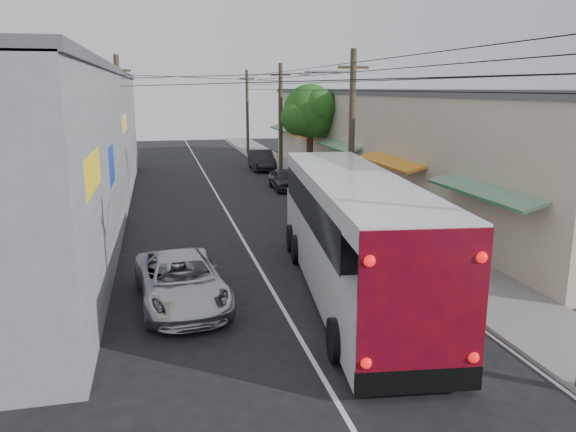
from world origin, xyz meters
name	(u,v)px	position (x,y,z in m)	size (l,w,h in m)	color
ground	(321,374)	(0.00, 0.00, 0.00)	(120.00, 120.00, 0.00)	black
sidewalk	(331,197)	(6.50, 20.00, 0.06)	(3.00, 80.00, 0.12)	slate
building_right	(391,139)	(10.99, 22.00, 3.15)	(7.09, 40.00, 6.25)	#BEAD97
building_left	(48,144)	(-8.50, 18.00, 3.65)	(7.20, 36.00, 7.25)	gray
utility_poles	(274,128)	(3.13, 20.33, 4.13)	(11.80, 45.28, 8.00)	#473828
street_tree	(311,113)	(6.87, 26.02, 4.67)	(4.40, 4.00, 6.60)	#3F2B19
coach_bus	(351,232)	(2.40, 4.91, 1.93)	(4.22, 13.16, 3.73)	white
jeepney	(181,281)	(-2.86, 4.98, 0.73)	(2.43, 5.27, 1.47)	silver
parked_suv	(329,206)	(4.60, 14.26, 0.75)	(2.09, 5.14, 1.49)	#A6A7AF
parked_car_mid	(284,179)	(4.39, 23.27, 0.66)	(1.56, 3.87, 1.32)	#28282D
parked_car_far	(262,160)	(4.60, 32.35, 0.77)	(1.64, 4.70, 1.55)	black
pedestrian_near	(356,203)	(5.72, 13.62, 0.96)	(0.61, 0.40, 1.68)	#D5718B
pedestrian_far	(364,210)	(5.71, 12.53, 0.85)	(0.71, 0.55, 1.46)	#8CA3CC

